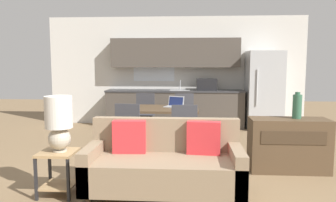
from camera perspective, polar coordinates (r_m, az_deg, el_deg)
The scene contains 15 objects.
ground_plane at distance 3.97m, azimuth -1.79°, elevation -16.30°, with size 20.00×20.00×0.00m, color #7F6647.
wall_back at distance 8.28m, azimuth 1.26°, elevation 5.25°, with size 6.40×0.07×2.70m.
kitchen_counter at distance 8.01m, azimuth 1.30°, elevation 1.54°, with size 3.33×0.65×2.15m.
refrigerator at distance 8.06m, azimuth 16.34°, elevation 1.83°, with size 0.81×0.79×1.83m.
dining_table at distance 6.06m, azimuth -1.21°, elevation -1.77°, with size 1.37×0.96×0.73m.
couch at distance 3.96m, azimuth -0.66°, elevation -10.99°, with size 1.81×0.80×0.87m.
side_table at distance 4.12m, azimuth -18.57°, elevation -10.67°, with size 0.41×0.41×0.52m.
table_lamp at distance 3.99m, azimuth -18.47°, elevation -3.33°, with size 0.31×0.31×0.65m.
credenza at distance 5.04m, azimuth 20.23°, elevation -7.18°, with size 1.10×0.45×0.76m.
vase at distance 5.00m, azimuth 21.57°, elevation -0.84°, with size 0.13×0.13×0.38m.
dining_chair_far_right at distance 6.88m, azimuth 2.96°, elevation -2.04°, with size 0.47×0.47×0.91m.
dining_chair_near_right at distance 5.20m, azimuth 2.82°, elevation -4.85°, with size 0.44×0.44×0.91m.
dining_chair_near_left at distance 5.36m, azimuth -6.70°, elevation -4.53°, with size 0.46×0.46×0.91m.
dining_chair_far_left at distance 6.96m, azimuth -4.15°, elevation -1.94°, with size 0.45×0.45×0.91m.
laptop at distance 6.16m, azimuth 1.14°, elevation -0.60°, with size 0.40×0.36×0.20m.
Camera 1 is at (0.36, -3.64, 1.54)m, focal length 35.00 mm.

